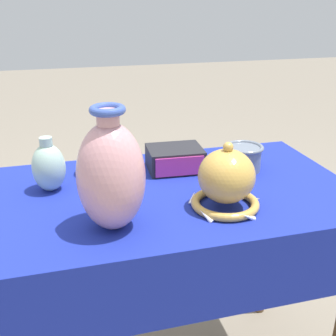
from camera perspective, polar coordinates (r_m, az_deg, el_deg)
display_table at (r=1.22m, az=0.42°, el=-7.11°), size 1.04×0.61×0.73m
vase_tall_bulbous at (r=0.95m, az=-7.72°, el=-0.98°), size 0.16×0.16×0.29m
vase_dome_bell at (r=1.07m, az=7.89°, el=-1.80°), size 0.18×0.19×0.18m
mosaic_tile_box at (r=1.31m, az=0.95°, el=1.27°), size 0.17×0.15×0.07m
cup_wide_slate at (r=1.32m, az=10.22°, el=1.51°), size 0.12×0.12×0.08m
jar_round_celadon at (r=1.20m, az=-15.85°, el=0.14°), size 0.09×0.09×0.15m
pot_squat_ivory at (r=1.30m, az=-9.47°, el=0.33°), size 0.12×0.12×0.05m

